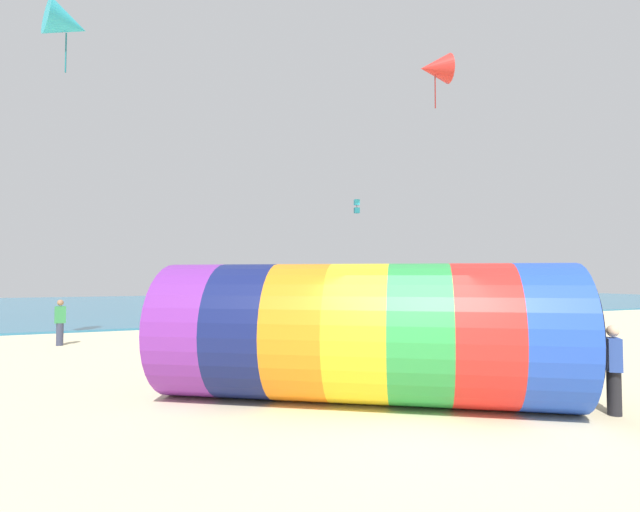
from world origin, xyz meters
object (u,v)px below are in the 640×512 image
Objects in this scene: kite_red_delta at (435,69)px; bystander_near_water at (60,322)px; giant_inflatable_tube at (362,333)px; kite_cyan_box at (357,206)px; kite_cyan_delta at (66,23)px; kite_handler at (614,369)px.

kite_red_delta is 0.87× the size of bystander_near_water.
bystander_near_water is at bearing 117.91° from giant_inflatable_tube.
kite_cyan_box is at bearing 70.33° from kite_red_delta.
kite_red_delta is at bearing 27.64° from giant_inflatable_tube.
kite_red_delta is at bearing -109.67° from kite_cyan_box.
kite_red_delta is 8.58m from kite_cyan_delta.
bystander_near_water is at bearing -166.96° from kite_cyan_box.
kite_cyan_box reaches higher than bystander_near_water.
bystander_near_water is (-9.75, 14.06, 0.02)m from kite_handler.
giant_inflatable_tube is at bearing -117.70° from kite_cyan_box.
bystander_near_water is at bearing 132.61° from kite_red_delta.
giant_inflatable_tube is 8.86m from kite_cyan_delta.
kite_handler is 18.50m from kite_cyan_box.
kite_handler is at bearing -35.44° from giant_inflatable_tube.
kite_red_delta reaches higher than kite_handler.
giant_inflatable_tube is 5.67× the size of kite_red_delta.
giant_inflatable_tube is 4.56m from kite_handler.
bystander_near_water is at bearing 93.69° from kite_cyan_delta.
giant_inflatable_tube is 10.54× the size of kite_cyan_box.
bystander_near_water is (-6.06, 11.44, -0.53)m from giant_inflatable_tube.
kite_cyan_delta is at bearing -86.31° from bystander_near_water.
bystander_near_water is (-0.56, 8.72, -6.93)m from kite_cyan_delta.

